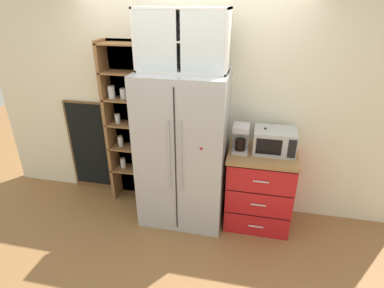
# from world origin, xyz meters

# --- Properties ---
(ground_plane) EXTENTS (10.80, 10.80, 0.00)m
(ground_plane) POSITION_xyz_m (0.00, 0.00, 0.00)
(ground_plane) COLOR olive
(wall_back_cream) EXTENTS (5.09, 0.10, 2.55)m
(wall_back_cream) POSITION_xyz_m (0.00, 0.40, 1.27)
(wall_back_cream) COLOR silver
(wall_back_cream) RESTS_ON ground
(refrigerator) EXTENTS (0.95, 0.69, 1.76)m
(refrigerator) POSITION_xyz_m (0.00, 0.02, 0.88)
(refrigerator) COLOR #ADAFB5
(refrigerator) RESTS_ON ground
(pantry_shelf_column) EXTENTS (0.53, 0.28, 2.02)m
(pantry_shelf_column) POSITION_xyz_m (-0.76, 0.29, 1.04)
(pantry_shelf_column) COLOR brown
(pantry_shelf_column) RESTS_ON ground
(counter_cabinet) EXTENTS (0.74, 0.59, 0.91)m
(counter_cabinet) POSITION_xyz_m (0.87, 0.07, 0.46)
(counter_cabinet) COLOR red
(counter_cabinet) RESTS_ON ground
(microwave) EXTENTS (0.44, 0.33, 0.26)m
(microwave) POSITION_xyz_m (0.98, 0.12, 1.04)
(microwave) COLOR #ADAFB5
(microwave) RESTS_ON counter_cabinet
(coffee_maker) EXTENTS (0.17, 0.20, 0.31)m
(coffee_maker) POSITION_xyz_m (0.62, 0.08, 1.07)
(coffee_maker) COLOR #B7B7BC
(coffee_maker) RESTS_ON counter_cabinet
(mug_cream) EXTENTS (0.11, 0.08, 0.08)m
(mug_cream) POSITION_xyz_m (0.87, 0.08, 0.96)
(mug_cream) COLOR silver
(mug_cream) RESTS_ON counter_cabinet
(bottle_clear) EXTENTS (0.07, 0.07, 0.28)m
(bottle_clear) POSITION_xyz_m (0.87, 0.10, 1.04)
(bottle_clear) COLOR silver
(bottle_clear) RESTS_ON counter_cabinet
(bottle_cobalt) EXTENTS (0.07, 0.07, 0.25)m
(bottle_cobalt) POSITION_xyz_m (0.87, 0.01, 1.02)
(bottle_cobalt) COLOR navy
(bottle_cobalt) RESTS_ON counter_cabinet
(upper_cabinet) EXTENTS (0.91, 0.32, 0.60)m
(upper_cabinet) POSITION_xyz_m (0.00, 0.06, 2.06)
(upper_cabinet) COLOR silver
(upper_cabinet) RESTS_ON refrigerator
(chalkboard_menu) EXTENTS (0.60, 0.04, 1.26)m
(chalkboard_menu) POSITION_xyz_m (-1.34, 0.33, 0.63)
(chalkboard_menu) COLOR brown
(chalkboard_menu) RESTS_ON ground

